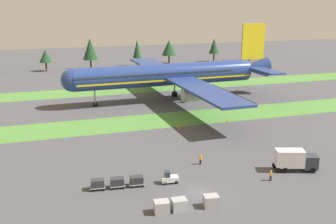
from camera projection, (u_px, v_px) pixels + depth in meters
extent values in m
plane|color=#47474C|center=(199.00, 193.00, 59.39)|extent=(400.00, 400.00, 0.00)
cube|color=#4C8438|center=(137.00, 122.00, 93.85)|extent=(320.00, 12.01, 0.01)
cube|color=#4C8438|center=(110.00, 91.00, 126.93)|extent=(320.00, 12.01, 0.01)
cylinder|color=navy|center=(165.00, 75.00, 112.11)|extent=(50.10, 7.12, 6.03)
sphere|color=navy|center=(72.00, 80.00, 104.22)|extent=(5.91, 5.91, 5.91)
cone|color=navy|center=(253.00, 68.00, 120.65)|extent=(8.66, 5.91, 5.73)
cube|color=yellow|center=(165.00, 78.00, 112.39)|extent=(48.88, 7.21, 0.36)
cube|color=#283342|center=(155.00, 73.00, 110.95)|extent=(44.01, 7.05, 0.44)
cube|color=navy|center=(205.00, 90.00, 95.20)|extent=(8.66, 33.69, 0.54)
cylinder|color=#A3A3A8|center=(192.00, 95.00, 99.93)|extent=(4.95, 3.42, 3.31)
cube|color=navy|center=(154.00, 66.00, 131.26)|extent=(8.66, 33.69, 0.54)
cylinder|color=#A3A3A8|center=(156.00, 75.00, 126.82)|extent=(4.95, 3.42, 3.31)
cube|color=navy|center=(266.00, 71.00, 113.14)|extent=(4.70, 12.28, 0.38)
cube|color=navy|center=(239.00, 63.00, 127.55)|extent=(4.70, 12.28, 0.38)
cube|color=yellow|center=(253.00, 42.00, 118.44)|extent=(7.14, 0.81, 10.25)
cylinder|color=#A3A3A8|center=(95.00, 93.00, 106.96)|extent=(0.44, 0.44, 5.88)
cylinder|color=black|center=(95.00, 104.00, 107.73)|extent=(1.21, 0.45, 1.20)
cylinder|color=#A3A3A8|center=(184.00, 90.00, 111.07)|extent=(0.44, 0.44, 5.63)
cylinder|color=black|center=(184.00, 100.00, 111.81)|extent=(1.71, 0.63, 1.70)
cylinder|color=#A3A3A8|center=(175.00, 85.00, 117.66)|extent=(0.44, 0.44, 5.63)
cylinder|color=black|center=(175.00, 94.00, 118.40)|extent=(1.71, 0.63, 1.70)
cube|color=silver|center=(170.00, 179.00, 62.54)|extent=(2.72, 1.57, 0.77)
cube|color=#283342|center=(167.00, 174.00, 62.24)|extent=(0.81, 1.16, 0.90)
cylinder|color=black|center=(175.00, 179.00, 63.34)|extent=(0.62, 0.26, 0.60)
cylinder|color=black|center=(176.00, 182.00, 62.30)|extent=(0.62, 0.26, 0.60)
cylinder|color=black|center=(163.00, 180.00, 62.98)|extent=(0.62, 0.26, 0.60)
cylinder|color=black|center=(165.00, 183.00, 61.94)|extent=(0.62, 0.26, 0.60)
cube|color=#A3A3A8|center=(137.00, 183.00, 61.60)|extent=(2.34, 1.72, 0.10)
cube|color=#2D2D33|center=(137.00, 180.00, 61.45)|extent=(2.06, 1.52, 1.10)
cylinder|color=black|center=(141.00, 182.00, 62.47)|extent=(0.41, 0.16, 0.40)
cylinder|color=black|center=(143.00, 186.00, 61.17)|extent=(0.41, 0.16, 0.40)
cylinder|color=black|center=(131.00, 183.00, 62.14)|extent=(0.41, 0.16, 0.40)
cylinder|color=black|center=(132.00, 187.00, 60.84)|extent=(0.41, 0.16, 0.40)
cube|color=#A3A3A8|center=(117.00, 185.00, 61.03)|extent=(2.34, 1.72, 0.10)
cube|color=#2D2D33|center=(117.00, 181.00, 60.87)|extent=(2.06, 1.52, 1.10)
cylinder|color=black|center=(122.00, 184.00, 61.90)|extent=(0.41, 0.16, 0.40)
cylinder|color=black|center=(123.00, 188.00, 60.60)|extent=(0.41, 0.16, 0.40)
cylinder|color=black|center=(111.00, 185.00, 61.57)|extent=(0.41, 0.16, 0.40)
cylinder|color=black|center=(112.00, 189.00, 60.27)|extent=(0.41, 0.16, 0.40)
cube|color=#A3A3A8|center=(98.00, 187.00, 60.46)|extent=(2.34, 1.72, 0.10)
cube|color=#2D2D33|center=(97.00, 183.00, 60.30)|extent=(2.06, 1.52, 1.10)
cylinder|color=black|center=(103.00, 186.00, 61.33)|extent=(0.41, 0.16, 0.40)
cylinder|color=black|center=(104.00, 190.00, 60.02)|extent=(0.41, 0.16, 0.40)
cylinder|color=black|center=(92.00, 187.00, 60.99)|extent=(0.41, 0.16, 0.40)
cylinder|color=black|center=(92.00, 191.00, 59.69)|extent=(0.41, 0.16, 0.40)
cube|color=#2D333D|center=(310.00, 162.00, 66.84)|extent=(2.82, 2.88, 2.20)
cube|color=#283342|center=(317.00, 159.00, 66.71)|extent=(0.74, 1.99, 0.97)
cube|color=silver|center=(290.00, 158.00, 66.73)|extent=(5.00, 3.62, 2.80)
cylinder|color=black|center=(309.00, 166.00, 68.09)|extent=(1.01, 0.59, 0.96)
cylinder|color=black|center=(313.00, 170.00, 66.16)|extent=(1.01, 0.59, 0.96)
cylinder|color=black|center=(282.00, 165.00, 68.15)|extent=(1.01, 0.59, 0.96)
cylinder|color=black|center=(285.00, 170.00, 66.22)|extent=(1.01, 0.59, 0.96)
cylinder|color=black|center=(275.00, 165.00, 68.17)|extent=(1.01, 0.59, 0.96)
cylinder|color=black|center=(278.00, 170.00, 66.24)|extent=(1.01, 0.59, 0.96)
cylinder|color=black|center=(271.00, 178.00, 63.48)|extent=(0.18, 0.18, 0.85)
cylinder|color=black|center=(270.00, 178.00, 63.34)|extent=(0.18, 0.18, 0.85)
cylinder|color=orange|center=(271.00, 174.00, 63.22)|extent=(0.36, 0.36, 0.62)
sphere|color=tan|center=(271.00, 171.00, 63.10)|extent=(0.24, 0.24, 0.24)
cylinder|color=orange|center=(272.00, 173.00, 63.36)|extent=(0.10, 0.10, 0.58)
cylinder|color=orange|center=(270.00, 174.00, 63.09)|extent=(0.10, 0.10, 0.58)
cylinder|color=black|center=(201.00, 162.00, 69.82)|extent=(0.18, 0.18, 0.85)
cylinder|color=black|center=(200.00, 162.00, 69.67)|extent=(0.18, 0.18, 0.85)
cylinder|color=orange|center=(200.00, 158.00, 69.55)|extent=(0.36, 0.36, 0.62)
sphere|color=tan|center=(201.00, 155.00, 69.43)|extent=(0.24, 0.24, 0.24)
cylinder|color=orange|center=(201.00, 158.00, 69.71)|extent=(0.10, 0.10, 0.58)
cylinder|color=orange|center=(200.00, 158.00, 69.41)|extent=(0.10, 0.10, 0.58)
cube|color=#A3A3A8|center=(179.00, 205.00, 54.29)|extent=(2.04, 1.65, 1.66)
cube|color=#A3A3A8|center=(162.00, 207.00, 53.72)|extent=(2.18, 1.83, 1.66)
cube|color=#A3A3A8|center=(211.00, 201.00, 55.31)|extent=(2.20, 1.85, 1.63)
cone|color=orange|center=(178.00, 126.00, 90.29)|extent=(0.44, 0.44, 0.64)
cone|color=orange|center=(228.00, 121.00, 93.98)|extent=(0.44, 0.44, 0.64)
cylinder|color=#4C3823|center=(46.00, 67.00, 161.46)|extent=(0.70, 0.70, 3.56)
cone|color=#1E4223|center=(45.00, 56.00, 160.33)|extent=(4.82, 4.82, 5.03)
cylinder|color=#4C3823|center=(91.00, 64.00, 166.39)|extent=(0.70, 0.70, 3.93)
cone|color=#1E4223|center=(90.00, 49.00, 164.75)|extent=(5.98, 5.98, 8.59)
cylinder|color=#4C3823|center=(137.00, 62.00, 174.93)|extent=(0.70, 0.70, 3.37)
cone|color=#1E4223|center=(137.00, 49.00, 173.48)|extent=(3.66, 3.66, 7.68)
cylinder|color=#4C3823|center=(169.00, 59.00, 181.17)|extent=(0.70, 0.70, 3.73)
cone|color=#1E4223|center=(169.00, 48.00, 179.81)|extent=(6.36, 6.36, 6.64)
cylinder|color=#4C3823|center=(214.00, 57.00, 187.14)|extent=(0.70, 0.70, 3.75)
cone|color=#1E4223|center=(214.00, 46.00, 185.75)|extent=(4.56, 4.56, 6.81)
cylinder|color=#4C3823|center=(249.00, 58.00, 190.48)|extent=(0.70, 0.70, 2.74)
cone|color=#1E4223|center=(250.00, 46.00, 189.03)|extent=(4.75, 4.75, 8.31)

